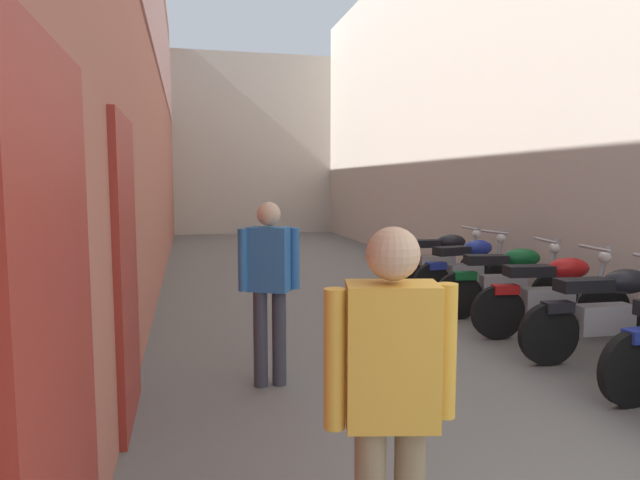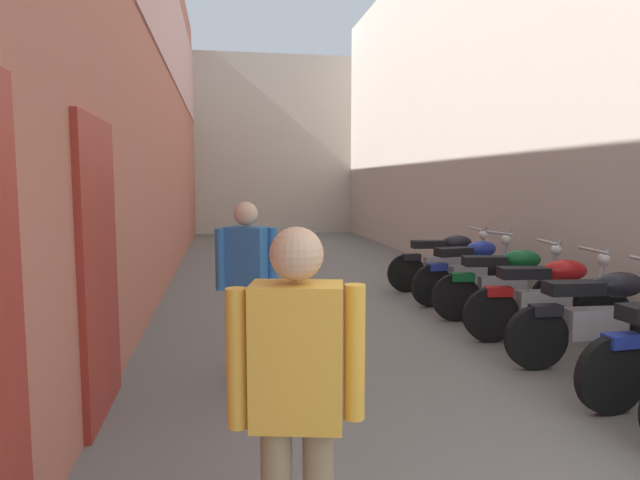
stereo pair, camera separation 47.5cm
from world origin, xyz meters
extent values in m
plane|color=#66635E|center=(0.00, 7.13, 0.00)|extent=(34.25, 34.25, 0.00)
cube|color=#B76651|center=(-2.87, 9.13, 3.32)|extent=(0.40, 18.25, 6.65)
cube|color=#9E2D23|center=(-2.65, 3.40, 1.10)|extent=(0.06, 1.10, 2.20)
cube|color=beige|center=(2.87, 9.13, 3.46)|extent=(0.40, 18.25, 6.91)
cube|color=beige|center=(0.00, 19.25, 3.02)|extent=(8.34, 2.00, 6.03)
cylinder|color=black|center=(1.10, 2.72, 0.30)|extent=(0.60, 0.12, 0.60)
cube|color=navy|center=(1.18, 2.73, 0.56)|extent=(0.29, 0.16, 0.10)
cylinder|color=black|center=(1.10, 3.75, 0.30)|extent=(0.60, 0.11, 0.60)
cube|color=#9E9EA3|center=(1.67, 3.72, 0.42)|extent=(0.57, 0.23, 0.28)
ellipsoid|color=black|center=(1.90, 3.71, 0.78)|extent=(0.49, 0.28, 0.24)
cube|color=black|center=(1.44, 3.73, 0.76)|extent=(0.53, 0.24, 0.12)
cube|color=black|center=(1.18, 3.74, 0.56)|extent=(0.29, 0.15, 0.10)
cylinder|color=black|center=(2.34, 4.51, 0.30)|extent=(0.61, 0.15, 0.60)
cylinder|color=black|center=(1.10, 4.65, 0.30)|extent=(0.61, 0.15, 0.60)
cube|color=#9E9EA3|center=(1.67, 4.59, 0.42)|extent=(0.58, 0.26, 0.28)
ellipsoid|color=#AD1414|center=(1.90, 4.56, 0.78)|extent=(0.51, 0.31, 0.24)
cube|color=black|center=(1.44, 4.61, 0.76)|extent=(0.54, 0.28, 0.12)
cylinder|color=#9E9EA3|center=(2.27, 4.52, 0.65)|extent=(0.25, 0.09, 0.77)
cylinder|color=#9E9EA3|center=(2.20, 4.52, 1.00)|extent=(0.10, 0.58, 0.04)
sphere|color=silver|center=(2.32, 4.51, 0.90)|extent=(0.14, 0.14, 0.14)
cube|color=#AD1414|center=(1.18, 4.64, 0.56)|extent=(0.29, 0.17, 0.10)
cylinder|color=black|center=(2.34, 5.38, 0.30)|extent=(0.60, 0.18, 0.60)
cylinder|color=black|center=(1.10, 5.59, 0.30)|extent=(0.60, 0.18, 0.60)
cube|color=#9E9EA3|center=(1.67, 5.49, 0.42)|extent=(0.59, 0.29, 0.28)
ellipsoid|color=#0F5123|center=(1.90, 5.46, 0.78)|extent=(0.52, 0.34, 0.24)
cube|color=black|center=(1.44, 5.53, 0.76)|extent=(0.55, 0.30, 0.12)
cylinder|color=#9E9EA3|center=(2.27, 5.39, 0.65)|extent=(0.25, 0.10, 0.77)
cylinder|color=#9E9EA3|center=(2.20, 5.40, 1.00)|extent=(0.13, 0.58, 0.04)
sphere|color=silver|center=(2.32, 5.38, 0.90)|extent=(0.14, 0.14, 0.14)
cube|color=#0F5123|center=(1.18, 5.58, 0.56)|extent=(0.30, 0.18, 0.10)
cylinder|color=black|center=(2.33, 6.64, 0.30)|extent=(0.60, 0.19, 0.60)
cylinder|color=black|center=(1.10, 6.41, 0.30)|extent=(0.60, 0.19, 0.60)
cube|color=#9E9EA3|center=(1.67, 6.52, 0.42)|extent=(0.59, 0.30, 0.28)
ellipsoid|color=navy|center=(1.90, 6.56, 0.78)|extent=(0.52, 0.34, 0.24)
cube|color=black|center=(1.44, 6.47, 0.76)|extent=(0.55, 0.31, 0.12)
cylinder|color=#9E9EA3|center=(2.27, 6.62, 0.65)|extent=(0.25, 0.10, 0.77)
cylinder|color=#9E9EA3|center=(2.20, 6.61, 1.00)|extent=(0.14, 0.58, 0.04)
sphere|color=silver|center=(2.31, 6.63, 0.90)|extent=(0.14, 0.14, 0.14)
cube|color=navy|center=(1.18, 6.43, 0.56)|extent=(0.30, 0.19, 0.10)
cylinder|color=black|center=(2.34, 7.37, 0.30)|extent=(0.60, 0.14, 0.60)
cylinder|color=black|center=(1.10, 7.49, 0.30)|extent=(0.60, 0.14, 0.60)
cube|color=#9E9EA3|center=(1.67, 7.43, 0.42)|extent=(0.58, 0.25, 0.28)
ellipsoid|color=black|center=(1.90, 7.41, 0.78)|extent=(0.50, 0.30, 0.24)
cube|color=black|center=(1.44, 7.46, 0.76)|extent=(0.54, 0.27, 0.12)
cylinder|color=#9E9EA3|center=(2.27, 7.38, 0.65)|extent=(0.25, 0.08, 0.77)
cylinder|color=#9E9EA3|center=(2.20, 7.38, 1.00)|extent=(0.09, 0.58, 0.04)
sphere|color=silver|center=(2.32, 7.37, 0.90)|extent=(0.14, 0.14, 0.14)
cube|color=black|center=(1.18, 7.48, 0.56)|extent=(0.29, 0.17, 0.10)
cube|color=gold|center=(-1.48, 1.12, 1.09)|extent=(0.38, 0.27, 0.54)
sphere|color=tan|center=(-1.48, 1.12, 1.47)|extent=(0.20, 0.20, 0.20)
cylinder|color=gold|center=(-1.70, 1.12, 1.09)|extent=(0.08, 0.08, 0.52)
cylinder|color=gold|center=(-1.26, 1.12, 1.09)|extent=(0.08, 0.08, 0.52)
cylinder|color=#383842|center=(-1.63, 3.83, 0.41)|extent=(0.12, 0.12, 0.82)
cylinder|color=#383842|center=(-1.47, 3.83, 0.41)|extent=(0.12, 0.12, 0.82)
cube|color=#2D66A5|center=(-1.55, 3.83, 1.09)|extent=(0.39, 0.34, 0.54)
sphere|color=#DBB28E|center=(-1.55, 3.83, 1.47)|extent=(0.20, 0.20, 0.20)
cylinder|color=#2D66A5|center=(-1.77, 3.83, 1.09)|extent=(0.08, 0.08, 0.52)
cylinder|color=#2D66A5|center=(-1.33, 3.83, 1.09)|extent=(0.08, 0.08, 0.52)
camera|label=1|loc=(-2.20, -0.79, 1.73)|focal=31.38mm
camera|label=2|loc=(-1.74, -0.88, 1.73)|focal=31.38mm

